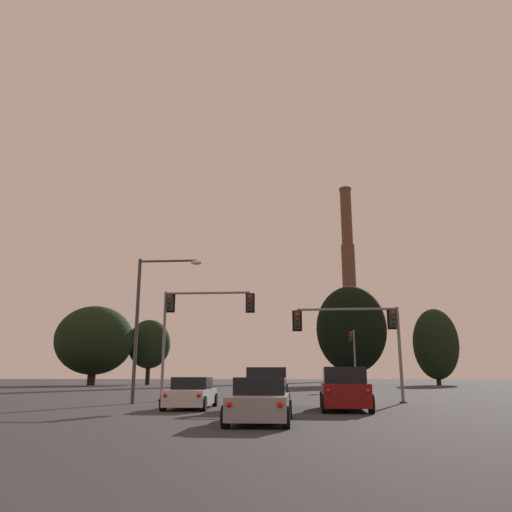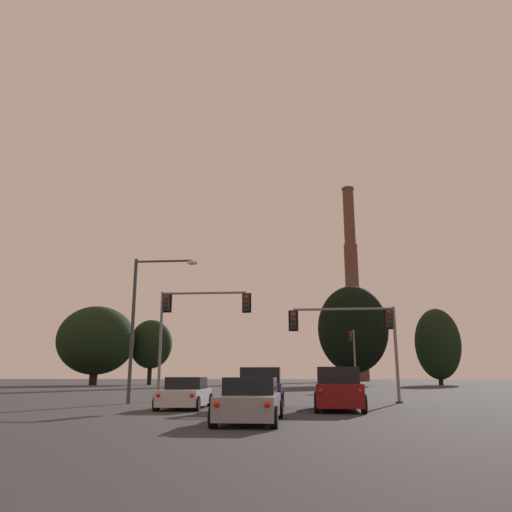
{
  "view_description": "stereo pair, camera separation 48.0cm",
  "coord_description": "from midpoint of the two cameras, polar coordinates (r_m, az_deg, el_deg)",
  "views": [
    {
      "loc": [
        1.47,
        -1.9,
        1.45
      ],
      "look_at": [
        -3.15,
        54.97,
        15.27
      ],
      "focal_mm": 35.0,
      "sensor_mm": 36.0,
      "label": 1
    },
    {
      "loc": [
        1.94,
        -1.86,
        1.45
      ],
      "look_at": [
        -3.15,
        54.97,
        15.27
      ],
      "focal_mm": 35.0,
      "sensor_mm": 36.0,
      "label": 2
    }
  ],
  "objects": [
    {
      "name": "sedan_center_lane_second",
      "position": [
        16.99,
        -0.31,
        -16.26
      ],
      "size": [
        1.99,
        4.71,
        1.43
      ],
      "rotation": [
        0.0,
        0.0,
        -0.0
      ],
      "color": "gray",
      "rests_on": "ground_plane"
    },
    {
      "name": "suv_center_lane_front",
      "position": [
        24.18,
        0.69,
        -14.92
      ],
      "size": [
        2.22,
        4.95,
        1.86
      ],
      "rotation": [
        0.0,
        0.0,
        0.03
      ],
      "color": "navy",
      "rests_on": "ground_plane"
    },
    {
      "name": "suv_right_lane_front",
      "position": [
        23.27,
        9.43,
        -14.8
      ],
      "size": [
        2.23,
        4.95,
        1.86
      ],
      "rotation": [
        0.0,
        0.0,
        -0.03
      ],
      "color": "maroon",
      "rests_on": "ground_plane"
    },
    {
      "name": "sedan_left_lane_front",
      "position": [
        24.45,
        -7.95,
        -15.32
      ],
      "size": [
        2.12,
        4.75,
        1.43
      ],
      "rotation": [
        0.0,
        0.0,
        0.03
      ],
      "color": "silver",
      "rests_on": "ground_plane"
    },
    {
      "name": "traffic_light_overhead_right",
      "position": [
        30.04,
        11.49,
        -8.12
      ],
      "size": [
        6.35,
        0.5,
        5.43
      ],
      "color": "slate",
      "rests_on": "ground_plane"
    },
    {
      "name": "traffic_light_far_right",
      "position": [
        55.15,
        10.81,
        -10.58
      ],
      "size": [
        0.78,
        0.5,
        6.34
      ],
      "color": "slate",
      "rests_on": "ground_plane"
    },
    {
      "name": "traffic_light_overhead_left",
      "position": [
        31.73,
        -7.58,
        -6.85
      ],
      "size": [
        5.87,
        0.5,
        6.69
      ],
      "color": "slate",
      "rests_on": "ground_plane"
    },
    {
      "name": "street_lamp",
      "position": [
        29.15,
        -12.67,
        -6.15
      ],
      "size": [
        3.75,
        0.36,
        8.11
      ],
      "color": "#38383A",
      "rests_on": "ground_plane"
    },
    {
      "name": "smokestack",
      "position": [
        164.6,
        10.63,
        -5.14
      ],
      "size": [
        8.19,
        8.19,
        64.03
      ],
      "color": "#523427",
      "rests_on": "ground_plane"
    },
    {
      "name": "treeline_left_mid",
      "position": [
        90.95,
        -18.15,
        -9.13
      ],
      "size": [
        13.28,
        11.95,
        13.34
      ],
      "color": "black",
      "rests_on": "ground_plane"
    },
    {
      "name": "treeline_center_left",
      "position": [
        93.51,
        -12.26,
        -9.81
      ],
      "size": [
        7.63,
        6.87,
        11.52
      ],
      "color": "black",
      "rests_on": "ground_plane"
    },
    {
      "name": "treeline_right_mid",
      "position": [
        87.36,
        10.69,
        -8.21
      ],
      "size": [
        11.85,
        10.66,
        16.69
      ],
      "color": "black",
      "rests_on": "ground_plane"
    },
    {
      "name": "treeline_far_left",
      "position": [
        94.8,
        19.71,
        -9.43
      ],
      "size": [
        7.82,
        7.04,
        13.26
      ],
      "color": "black",
      "rests_on": "ground_plane"
    }
  ]
}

